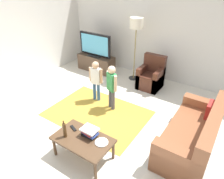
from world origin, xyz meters
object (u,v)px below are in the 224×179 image
object	(u,v)px
child_center	(112,84)
tv_remote	(73,128)
armchair	(151,77)
plate	(102,142)
tv_stand	(96,63)
tv	(95,45)
bottle	(64,130)
coffee_table	(83,141)
couch	(195,136)
child_near_tv	(96,78)
book_stack	(89,132)
floor_lamp	(136,27)

from	to	relation	value
child_center	tv_remote	size ratio (longest dim) A/B	6.37
armchair	plate	bearing A→B (deg)	-81.84
tv_stand	tv	world-z (taller)	tv
bottle	coffee_table	bearing A→B (deg)	23.20
tv_stand	couch	xyz separation A→B (m)	(3.56, -1.73, 0.05)
couch	coffee_table	bearing A→B (deg)	-140.61
child_near_tv	coffee_table	size ratio (longest dim) A/B	1.03
armchair	child_near_tv	world-z (taller)	child_near_tv
child_near_tv	book_stack	distance (m)	1.78
bottle	plate	bearing A→B (deg)	20.13
couch	child_near_tv	world-z (taller)	child_near_tv
bottle	armchair	bearing A→B (deg)	86.47
child_center	book_stack	world-z (taller)	child_center
tv_stand	bottle	xyz separation A→B (m)	(1.74, -3.12, 0.32)
couch	book_stack	world-z (taller)	couch
bottle	tv_remote	world-z (taller)	bottle
tv	bottle	xyz separation A→B (m)	(1.74, -3.10, -0.29)
tv_stand	child_center	bearing A→B (deg)	-43.08
armchair	floor_lamp	distance (m)	1.42
book_stack	bottle	world-z (taller)	bottle
couch	floor_lamp	bearing A→B (deg)	140.34
tv_remote	child_near_tv	bearing A→B (deg)	134.63
tv	child_center	distance (m)	2.18
floor_lamp	child_center	distance (m)	1.90
child_near_tv	bottle	xyz separation A→B (m)	(0.66, -1.72, -0.06)
couch	child_center	bearing A→B (deg)	173.06
book_stack	tv_remote	xyz separation A→B (m)	(-0.35, -0.02, -0.07)
couch	tv_remote	distance (m)	2.18
bottle	plate	size ratio (longest dim) A/B	1.50
tv	plate	world-z (taller)	tv
child_near_tv	child_center	world-z (taller)	child_center
plate	couch	bearing A→B (deg)	43.67
floor_lamp	tv_remote	xyz separation A→B (m)	(0.43, -3.05, -1.11)
tv	tv_stand	bearing A→B (deg)	90.00
armchair	child_center	bearing A→B (deg)	-102.80
floor_lamp	tv_remote	world-z (taller)	floor_lamp
bottle	tv_remote	distance (m)	0.26
couch	plate	xyz separation A→B (m)	(-1.22, -1.17, 0.14)
floor_lamp	coffee_table	xyz separation A→B (m)	(0.73, -3.15, -1.17)
tv	plate	bearing A→B (deg)	-50.91
tv	child_near_tv	bearing A→B (deg)	-51.93
coffee_table	child_center	bearing A→B (deg)	105.61
tv_remote	book_stack	bearing A→B (deg)	25.53
child_near_tv	coffee_table	distance (m)	1.87
tv_stand	tv	distance (m)	0.60
tv	floor_lamp	xyz separation A→B (m)	(1.29, 0.17, 0.70)
tv_stand	couch	world-z (taller)	couch
tv	child_near_tv	distance (m)	1.77
child_near_tv	tv_remote	xyz separation A→B (m)	(0.64, -1.50, -0.19)
armchair	floor_lamp	size ratio (longest dim) A/B	0.51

